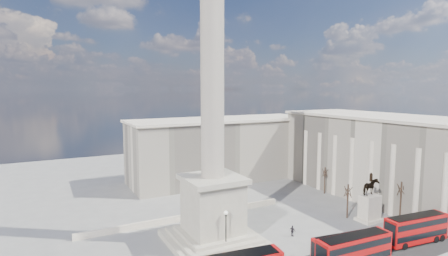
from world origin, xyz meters
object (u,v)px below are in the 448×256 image
red_bus_b (354,251)px  pedestrian_crossing (292,231)px  equestrian_statue (370,204)px  red_bus_c (344,248)px  victorian_lamp (226,229)px  pedestrian_walking (365,236)px  red_bus_d (416,228)px  nelsons_column (213,163)px  pedestrian_standing (366,237)px

red_bus_b → pedestrian_crossing: bearing=98.1°
equestrian_statue → red_bus_c: bearing=-150.5°
red_bus_b → victorian_lamp: size_ratio=1.72×
red_bus_b → pedestrian_walking: red_bus_b is taller
red_bus_c → red_bus_d: size_ratio=0.86×
red_bus_d → victorian_lamp: (-28.77, 10.53, 1.57)m
nelsons_column → pedestrian_walking: nelsons_column is taller
red_bus_b → pedestrian_crossing: 12.21m
equestrian_statue → pedestrian_standing: equestrian_statue is taller
nelsons_column → red_bus_d: nelsons_column is taller
red_bus_d → pedestrian_standing: (-7.07, 3.69, -1.43)m
pedestrian_walking → pedestrian_standing: bearing=-119.3°
red_bus_b → equestrian_statue: (16.09, 10.95, 0.81)m
pedestrian_walking → red_bus_d: bearing=-18.9°
red_bus_b → victorian_lamp: victorian_lamp is taller
nelsons_column → victorian_lamp: (-0.10, -4.66, -8.97)m
victorian_lamp → pedestrian_crossing: (12.85, 0.57, -3.01)m
pedestrian_crossing → victorian_lamp: bearing=72.8°
victorian_lamp → red_bus_b: bearing=-39.7°
red_bus_d → equestrian_statue: size_ratio=1.24×
red_bus_b → pedestrian_walking: (8.36, 5.23, -1.61)m
pedestrian_walking → pedestrian_standing: 0.78m
pedestrian_walking → pedestrian_standing: size_ratio=0.86×
nelsons_column → pedestrian_crossing: 17.97m
nelsons_column → red_bus_c: bearing=-46.3°
pedestrian_standing → red_bus_b: bearing=0.1°
red_bus_c → victorian_lamp: (-13.83, 9.68, 1.91)m
equestrian_statue → pedestrian_standing: (-8.26, -6.28, -2.29)m
victorian_lamp → pedestrian_standing: (21.69, -6.84, -3.00)m
nelsons_column → equestrian_statue: bearing=-9.9°
red_bus_b → red_bus_c: 1.87m
red_bus_c → pedestrian_walking: bearing=29.5°
red_bus_d → pedestrian_standing: size_ratio=6.03×
victorian_lamp → pedestrian_standing: size_ratio=3.56×
red_bus_b → red_bus_c: size_ratio=1.18×
pedestrian_standing → pedestrian_crossing: 11.53m
pedestrian_standing → pedestrian_walking: bearing=-164.1°
equestrian_statue → pedestrian_crossing: equestrian_statue is taller
equestrian_statue → pedestrian_walking: equestrian_statue is taller
red_bus_b → pedestrian_standing: size_ratio=6.11×
red_bus_d → pedestrian_crossing: bearing=151.0°
pedestrian_walking → pedestrian_crossing: 11.60m
pedestrian_standing → nelsons_column: bearing=-58.8°
victorian_lamp → pedestrian_walking: victorian_lamp is taller
nelsons_column → pedestrian_walking: (22.12, -10.94, -12.11)m
red_bus_d → red_bus_c: bearing=-177.3°
nelsons_column → victorian_lamp: nelsons_column is taller
pedestrian_walking → equestrian_statue: bearing=50.6°
nelsons_column → red_bus_b: 23.69m
nelsons_column → pedestrian_standing: size_ratio=26.47×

